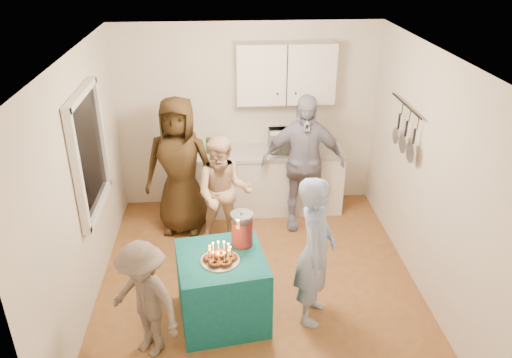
{
  "coord_description": "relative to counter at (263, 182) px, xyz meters",
  "views": [
    {
      "loc": [
        -0.36,
        -4.61,
        3.62
      ],
      "look_at": [
        0.0,
        0.35,
        1.15
      ],
      "focal_mm": 35.0,
      "sensor_mm": 36.0,
      "label": 1
    }
  ],
  "objects": [
    {
      "name": "right_wall",
      "position": [
        1.6,
        -1.7,
        0.87
      ],
      "size": [
        4.0,
        4.0,
        0.0
      ],
      "primitive_type": "plane",
      "color": "silver",
      "rests_on": "floor"
    },
    {
      "name": "woman_back_right",
      "position": [
        0.47,
        -0.47,
        0.49
      ],
      "size": [
        1.11,
        0.52,
        1.85
      ],
      "primitive_type": "imported",
      "rotation": [
        0.0,
        0.0,
        -0.06
      ],
      "color": "#131038",
      "rests_on": "floor"
    },
    {
      "name": "counter",
      "position": [
        0.0,
        0.0,
        0.0
      ],
      "size": [
        2.2,
        0.58,
        0.86
      ],
      "primitive_type": "cube",
      "color": "white",
      "rests_on": "floor"
    },
    {
      "name": "ceiling",
      "position": [
        -0.2,
        -1.7,
        2.17
      ],
      "size": [
        4.0,
        4.0,
        0.0
      ],
      "primitive_type": "plane",
      "color": "white",
      "rests_on": "floor"
    },
    {
      "name": "woman_back_left",
      "position": [
        -1.12,
        -0.46,
        0.49
      ],
      "size": [
        0.99,
        0.74,
        1.85
      ],
      "primitive_type": "imported",
      "rotation": [
        0.0,
        0.0,
        -0.17
      ],
      "color": "#573C18",
      "rests_on": "floor"
    },
    {
      "name": "floor",
      "position": [
        -0.2,
        -1.7,
        -0.43
      ],
      "size": [
        4.0,
        4.0,
        0.0
      ],
      "primitive_type": "plane",
      "color": "brown",
      "rests_on": "ground"
    },
    {
      "name": "party_table",
      "position": [
        -0.61,
        -2.26,
        -0.05
      ],
      "size": [
        0.97,
        0.97,
        0.76
      ],
      "primitive_type": "cube",
      "rotation": [
        0.0,
        0.0,
        0.15
      ],
      "color": "#0E5A62",
      "rests_on": "floor"
    },
    {
      "name": "punch_jar",
      "position": [
        -0.39,
        -2.05,
        0.5
      ],
      "size": [
        0.22,
        0.22,
        0.34
      ],
      "primitive_type": "cylinder",
      "color": "red",
      "rests_on": "party_table"
    },
    {
      "name": "back_wall",
      "position": [
        -0.2,
        0.3,
        0.87
      ],
      "size": [
        3.6,
        3.6,
        0.0
      ],
      "primitive_type": "plane",
      "color": "silver",
      "rests_on": "floor"
    },
    {
      "name": "countertop",
      "position": [
        0.0,
        -0.0,
        0.46
      ],
      "size": [
        2.24,
        0.62,
        0.05
      ],
      "primitive_type": "cube",
      "color": "beige",
      "rests_on": "counter"
    },
    {
      "name": "microwave",
      "position": [
        0.34,
        0.0,
        0.62
      ],
      "size": [
        0.52,
        0.36,
        0.29
      ],
      "primitive_type": "imported",
      "rotation": [
        0.0,
        0.0,
        0.02
      ],
      "color": "white",
      "rests_on": "countertop"
    },
    {
      "name": "pot_rack",
      "position": [
        1.52,
        -1.0,
        1.17
      ],
      "size": [
        0.12,
        1.0,
        0.6
      ],
      "primitive_type": "cube",
      "color": "black",
      "rests_on": "right_wall"
    },
    {
      "name": "upper_cabinet",
      "position": [
        0.3,
        0.15,
        1.52
      ],
      "size": [
        1.3,
        0.3,
        0.8
      ],
      "primitive_type": "cube",
      "color": "white",
      "rests_on": "back_wall"
    },
    {
      "name": "left_wall",
      "position": [
        -2.0,
        -1.7,
        0.87
      ],
      "size": [
        4.0,
        4.0,
        0.0
      ],
      "primitive_type": "plane",
      "color": "silver",
      "rests_on": "floor"
    },
    {
      "name": "donut_cake",
      "position": [
        -0.62,
        -2.33,
        0.42
      ],
      "size": [
        0.38,
        0.38,
        0.18
      ],
      "primitive_type": null,
      "color": "#381C0C",
      "rests_on": "party_table"
    },
    {
      "name": "man_birthday",
      "position": [
        0.32,
        -2.29,
        0.37
      ],
      "size": [
        0.54,
        0.67,
        1.6
      ],
      "primitive_type": "imported",
      "rotation": [
        0.0,
        0.0,
        1.27
      ],
      "color": "#95ABD9",
      "rests_on": "floor"
    },
    {
      "name": "window_night",
      "position": [
        -1.97,
        -1.4,
        1.12
      ],
      "size": [
        0.04,
        1.0,
        1.2
      ],
      "primitive_type": "cube",
      "color": "black",
      "rests_on": "left_wall"
    },
    {
      "name": "woman_back_center",
      "position": [
        -0.57,
        -0.89,
        0.31
      ],
      "size": [
        0.76,
        0.61,
        1.48
      ],
      "primitive_type": "imported",
      "rotation": [
        0.0,
        0.0,
        -0.07
      ],
      "color": "tan",
      "rests_on": "floor"
    },
    {
      "name": "child_near_left",
      "position": [
        -1.32,
        -2.67,
        0.18
      ],
      "size": [
        0.9,
        0.83,
        1.21
      ],
      "primitive_type": "imported",
      "rotation": [
        0.0,
        0.0,
        -0.65
      ],
      "color": "#5B5049",
      "rests_on": "floor"
    }
  ]
}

